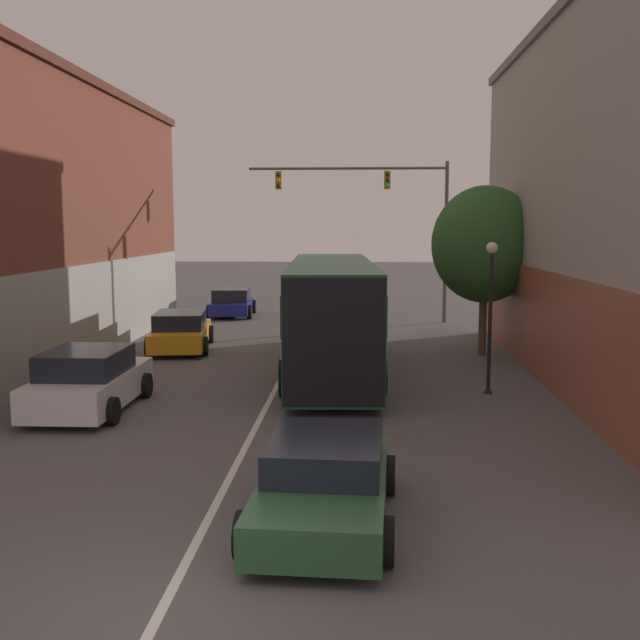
{
  "coord_description": "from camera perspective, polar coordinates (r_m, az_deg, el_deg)",
  "views": [
    {
      "loc": [
        2.31,
        -7.88,
        4.5
      ],
      "look_at": [
        1.14,
        13.6,
        1.72
      ],
      "focal_mm": 42.0,
      "sensor_mm": 36.0,
      "label": 1
    }
  ],
  "objects": [
    {
      "name": "parked_car_left_near",
      "position": [
        18.94,
        -17.2,
        -4.48
      ],
      "size": [
        2.19,
        4.35,
        1.52
      ],
      "rotation": [
        0.0,
        0.0,
        1.57
      ],
      "color": "silver",
      "rests_on": "ground_plane"
    },
    {
      "name": "parked_car_left_mid",
      "position": [
        36.75,
        -6.73,
        1.3
      ],
      "size": [
        2.29,
        3.9,
        1.35
      ],
      "rotation": [
        0.0,
        0.0,
        1.63
      ],
      "color": "navy",
      "rests_on": "ground_plane"
    },
    {
      "name": "traffic_signal_gantry",
      "position": [
        34.2,
        5.29,
        8.62
      ],
      "size": [
        9.0,
        0.36,
        7.25
      ],
      "color": "#514C47",
      "rests_on": "ground_plane"
    },
    {
      "name": "parked_car_left_far",
      "position": [
        27.24,
        -10.56,
        -0.85
      ],
      "size": [
        2.55,
        4.79,
        1.38
      ],
      "rotation": [
        0.0,
        0.0,
        1.7
      ],
      "color": "orange",
      "rests_on": "ground_plane"
    },
    {
      "name": "ground_plane",
      "position": [
        9.36,
        -12.43,
        -21.54
      ],
      "size": [
        160.0,
        160.0,
        0.0
      ],
      "primitive_type": "plane",
      "color": "#565454"
    },
    {
      "name": "street_tree_near",
      "position": [
        25.95,
        12.44,
        5.63
      ],
      "size": [
        3.58,
        3.23,
        5.77
      ],
      "color": "brown",
      "rests_on": "ground_plane"
    },
    {
      "name": "lane_center_line",
      "position": [
        23.58,
        -2.56,
        -3.62
      ],
      "size": [
        0.14,
        42.3,
        0.01
      ],
      "color": "silver",
      "rests_on": "ground_plane"
    },
    {
      "name": "hatchback_foreground",
      "position": [
        11.56,
        0.35,
        -12.26
      ],
      "size": [
        2.28,
        4.33,
        1.27
      ],
      "rotation": [
        0.0,
        0.0,
        1.52
      ],
      "color": "#285633",
      "rests_on": "ground_plane"
    },
    {
      "name": "street_lamp",
      "position": [
        20.14,
        12.85,
        0.88
      ],
      "size": [
        0.3,
        0.3,
        4.02
      ],
      "color": "black",
      "rests_on": "ground_plane"
    },
    {
      "name": "bus",
      "position": [
        22.88,
        0.88,
        0.8
      ],
      "size": [
        3.17,
        11.89,
        3.34
      ],
      "rotation": [
        0.0,
        0.0,
        1.62
      ],
      "color": "#145133",
      "rests_on": "ground_plane"
    }
  ]
}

